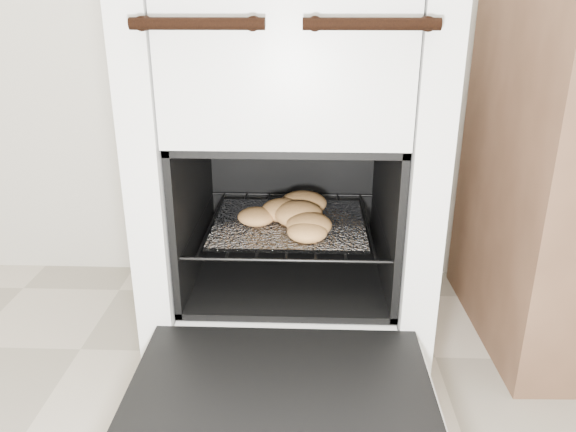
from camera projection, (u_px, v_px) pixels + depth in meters
The scene contains 5 objects.
stove at pixel (290, 174), 1.47m from camera, with size 0.67×0.74×1.02m.
oven_door at pixel (280, 403), 1.05m from camera, with size 0.60×0.47×0.04m.
oven_rack at pixel (289, 223), 1.44m from camera, with size 0.48×0.47×0.01m.
foil_sheet at pixel (289, 224), 1.42m from camera, with size 0.38×0.33×0.01m, color white.
baked_rolls at pixel (295, 214), 1.40m from camera, with size 0.26×0.33×0.06m.
Camera 1 is at (-0.03, -0.28, 0.93)m, focal length 35.00 mm.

